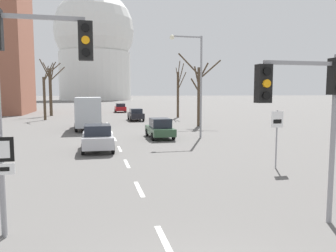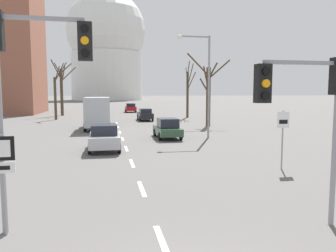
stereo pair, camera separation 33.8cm
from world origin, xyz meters
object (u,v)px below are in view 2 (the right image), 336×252
Objects in this scene: sedan_near_right at (131,108)px; sedan_far_left at (104,137)px; sedan_far_right at (103,111)px; traffic_signal_near_left at (28,63)px; street_lamp_right at (203,75)px; sedan_near_left at (167,128)px; traffic_signal_near_right at (311,97)px; sedan_mid_centre at (145,114)px; speed_limit_sign at (283,130)px; route_sign_post at (2,167)px; delivery_truck at (98,112)px.

sedan_near_right is 40.35m from sedan_far_left.
traffic_signal_near_left is at bearing -92.12° from sedan_far_right.
sedan_near_left is at bearing 171.28° from street_lamp_right.
sedan_mid_centre is at bearing 90.25° from traffic_signal_near_right.
speed_limit_sign is at bearing 65.17° from traffic_signal_near_right.
traffic_signal_near_right is at bearing -97.69° from street_lamp_right.
route_sign_post is 11.84m from speed_limit_sign.
sedan_near_left is at bearing 91.33° from traffic_signal_near_right.
traffic_signal_near_left is 2.20× the size of route_sign_post.
sedan_near_left is 9.57m from delivery_truck.
sedan_near_right is (-0.60, 53.00, -2.65)m from traffic_signal_near_right.
sedan_mid_centre is 0.61× the size of delivery_truck.
traffic_signal_near_right reaches higher than sedan_near_right.
street_lamp_right is 1.94× the size of sedan_far_right.
route_sign_post is (-0.65, -0.17, -2.54)m from traffic_signal_near_left.
street_lamp_right reaches higher than sedan_near_right.
speed_limit_sign is 38.43m from sedan_far_right.
sedan_mid_centre is at bearing 89.13° from sedan_near_left.
traffic_signal_near_right reaches higher than route_sign_post.
sedan_near_right is 18.58m from sedan_mid_centre.
traffic_signal_near_left is 18.63m from street_lamp_right.
traffic_signal_near_right is 14.21m from sedan_far_left.
sedan_mid_centre is at bearing -88.63° from sedan_near_right.
route_sign_post is 34.31m from sedan_mid_centre.
traffic_signal_near_left is 11.44m from speed_limit_sign.
delivery_truck is (-8.27, 8.17, -3.26)m from street_lamp_right.
traffic_signal_near_right is (7.07, -1.13, -0.82)m from traffic_signal_near_left.
street_lamp_right is 5.00m from sedan_near_left.
route_sign_post is at bearing -165.66° from traffic_signal_near_left.
speed_limit_sign is (10.60, 5.27, 0.12)m from route_sign_post.
speed_limit_sign is 28.37m from sedan_mid_centre.
sedan_far_left is (-5.13, -21.49, 0.01)m from sedan_mid_centre.
sedan_far_left reaches higher than sedan_near_left.
sedan_mid_centre is 10.72m from sedan_far_right.
traffic_signal_near_left is 1.45× the size of sedan_far_left.
sedan_mid_centre is 10.78m from delivery_truck.
sedan_far_left is at bearing 81.42° from traffic_signal_near_left.
sedan_near_left is (-0.41, 17.62, -2.69)m from traffic_signal_near_right.
sedan_near_right is at bearing 94.25° from speed_limit_sign.
speed_limit_sign is 46.91m from sedan_near_right.
street_lamp_right is (9.39, 16.08, 0.67)m from traffic_signal_near_left.
speed_limit_sign is at bearing 27.14° from traffic_signal_near_left.
sedan_far_left is at bearing -89.63° from sedan_far_right.
traffic_signal_near_left is 2.05× the size of speed_limit_sign.
traffic_signal_near_left is 24.41m from delivery_truck.
sedan_far_right is (-5.08, 26.09, -0.02)m from sedan_near_left.
sedan_near_right is at bearing 82.20° from route_sign_post.
sedan_mid_centre is at bearing 57.34° from delivery_truck.
route_sign_post reaches higher than sedan_near_right.
route_sign_post is 0.32× the size of street_lamp_right.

